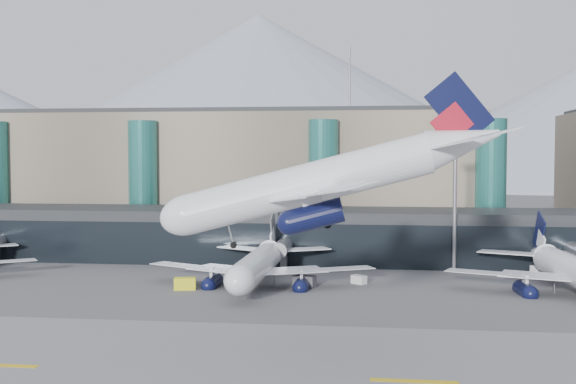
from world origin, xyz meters
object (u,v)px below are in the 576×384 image
at_px(veh_d, 539,270).
at_px(veh_g, 359,280).
at_px(hero_jet, 340,168).
at_px(veh_h, 185,284).
at_px(jet_parked_right, 566,260).
at_px(veh_c, 305,281).
at_px(jet_parked_mid, 261,254).
at_px(lightmast_mid, 455,190).

distance_m(veh_d, veh_g, 32.59).
relative_size(hero_jet, veh_h, 11.41).
xyz_separation_m(hero_jet, veh_d, (31.31, 52.68, -18.35)).
xyz_separation_m(jet_parked_right, veh_d, (-0.97, 13.45, -3.81)).
distance_m(hero_jet, jet_parked_right, 52.84).
distance_m(jet_parked_right, veh_c, 39.85).
distance_m(hero_jet, jet_parked_mid, 44.33).
xyz_separation_m(hero_jet, veh_c, (-7.30, 36.58, -18.30)).
xyz_separation_m(lightmast_mid, hero_jet, (-17.24, -54.68, 4.80)).
xyz_separation_m(lightmast_mid, veh_c, (-24.54, -18.09, -13.49)).
bearing_deg(veh_d, lightmast_mid, 130.07).
xyz_separation_m(jet_parked_right, veh_g, (-31.30, 1.53, -4.00)).
distance_m(hero_jet, veh_g, 44.80).
bearing_deg(lightmast_mid, veh_d, -8.09).
relative_size(hero_jet, veh_g, 16.11).
bearing_deg(veh_c, veh_d, 39.78).
distance_m(veh_g, veh_h, 27.44).
bearing_deg(jet_parked_right, hero_jet, 135.54).
bearing_deg(veh_g, veh_h, -124.34).
relative_size(jet_parked_right, veh_g, 16.54).
height_order(veh_c, veh_h, veh_c).
bearing_deg(veh_c, veh_h, -150.10).
distance_m(hero_jet, veh_d, 63.97).
relative_size(lightmast_mid, jet_parked_mid, 0.67).
relative_size(hero_jet, veh_d, 12.27).
xyz_separation_m(hero_jet, veh_h, (-25.21, 32.53, -18.32)).
xyz_separation_m(hero_jet, jet_parked_mid, (-14.62, 39.22, -14.59)).
relative_size(lightmast_mid, veh_g, 11.06).
height_order(jet_parked_right, veh_d, jet_parked_right).
relative_size(lightmast_mid, veh_h, 7.83).
bearing_deg(hero_jet, jet_parked_right, 46.95).
bearing_deg(veh_g, veh_c, -115.00).
height_order(hero_jet, veh_c, hero_jet).
bearing_deg(veh_h, hero_jet, -63.30).
distance_m(hero_jet, veh_h, 45.05).
bearing_deg(veh_g, jet_parked_right, 35.41).
relative_size(jet_parked_right, veh_c, 11.47).
height_order(lightmast_mid, veh_d, lightmast_mid).
xyz_separation_m(veh_d, veh_h, (-56.52, -20.14, 0.03)).
relative_size(veh_c, veh_g, 1.44).
bearing_deg(jet_parked_mid, jet_parked_right, -89.48).
distance_m(jet_parked_mid, veh_c, 8.62).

